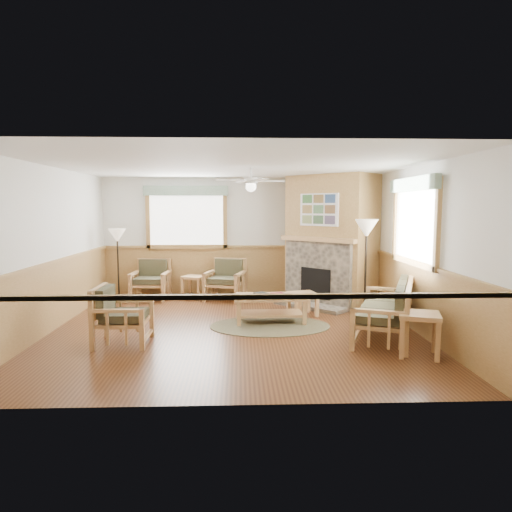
{
  "coord_description": "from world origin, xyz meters",
  "views": [
    {
      "loc": [
        0.09,
        -7.51,
        2.03
      ],
      "look_at": [
        0.4,
        0.7,
        1.15
      ],
      "focal_mm": 32.0,
      "sensor_mm": 36.0,
      "label": 1
    }
  ],
  "objects_px": {
    "floor_lamp_left": "(118,265)",
    "sofa": "(385,309)",
    "coffee_table": "(271,309)",
    "end_table_chairs": "(194,287)",
    "footstool": "(303,304)",
    "armchair_left": "(123,315)",
    "floor_lamp_right": "(366,269)",
    "end_table_sofa": "(419,334)",
    "armchair_back_right": "(225,280)",
    "armchair_back_left": "(151,280)"
  },
  "relations": [
    {
      "from": "sofa",
      "to": "end_table_sofa",
      "type": "distance_m",
      "value": 0.98
    },
    {
      "from": "footstool",
      "to": "end_table_chairs",
      "type": "bearing_deg",
      "value": 143.31
    },
    {
      "from": "end_table_sofa",
      "to": "armchair_left",
      "type": "bearing_deg",
      "value": 170.29
    },
    {
      "from": "armchair_back_left",
      "to": "floor_lamp_right",
      "type": "xyz_separation_m",
      "value": [
        4.28,
        -1.87,
        0.48
      ]
    },
    {
      "from": "armchair_left",
      "to": "sofa",
      "type": "bearing_deg",
      "value": -86.31
    },
    {
      "from": "coffee_table",
      "to": "floor_lamp_left",
      "type": "relative_size",
      "value": 0.77
    },
    {
      "from": "armchair_back_left",
      "to": "floor_lamp_left",
      "type": "relative_size",
      "value": 0.55
    },
    {
      "from": "end_table_chairs",
      "to": "footstool",
      "type": "height_order",
      "value": "end_table_chairs"
    },
    {
      "from": "sofa",
      "to": "coffee_table",
      "type": "height_order",
      "value": "sofa"
    },
    {
      "from": "floor_lamp_left",
      "to": "coffee_table",
      "type": "bearing_deg",
      "value": -31.23
    },
    {
      "from": "armchair_left",
      "to": "floor_lamp_right",
      "type": "xyz_separation_m",
      "value": [
        4.05,
        1.47,
        0.48
      ]
    },
    {
      "from": "floor_lamp_left",
      "to": "armchair_back_left",
      "type": "bearing_deg",
      "value": 20.95
    },
    {
      "from": "armchair_back_left",
      "to": "sofa",
      "type": "bearing_deg",
      "value": -32.34
    },
    {
      "from": "sofa",
      "to": "end_table_sofa",
      "type": "bearing_deg",
      "value": 32.63
    },
    {
      "from": "armchair_back_right",
      "to": "floor_lamp_left",
      "type": "xyz_separation_m",
      "value": [
        -2.29,
        -0.15,
        0.35
      ]
    },
    {
      "from": "armchair_back_right",
      "to": "end_table_chairs",
      "type": "bearing_deg",
      "value": -170.58
    },
    {
      "from": "armchair_back_left",
      "to": "end_table_sofa",
      "type": "height_order",
      "value": "armchair_back_left"
    },
    {
      "from": "floor_lamp_left",
      "to": "floor_lamp_right",
      "type": "relative_size",
      "value": 0.87
    },
    {
      "from": "end_table_sofa",
      "to": "floor_lamp_right",
      "type": "bearing_deg",
      "value": 93.7
    },
    {
      "from": "sofa",
      "to": "end_table_chairs",
      "type": "relative_size",
      "value": 3.78
    },
    {
      "from": "sofa",
      "to": "coffee_table",
      "type": "distance_m",
      "value": 1.99
    },
    {
      "from": "coffee_table",
      "to": "end_table_chairs",
      "type": "height_order",
      "value": "end_table_chairs"
    },
    {
      "from": "armchair_left",
      "to": "floor_lamp_left",
      "type": "xyz_separation_m",
      "value": [
        -0.87,
        3.1,
        0.36
      ]
    },
    {
      "from": "armchair_back_left",
      "to": "end_table_chairs",
      "type": "xyz_separation_m",
      "value": [
        0.96,
        0.0,
        -0.18
      ]
    },
    {
      "from": "sofa",
      "to": "end_table_chairs",
      "type": "distance_m",
      "value": 4.53
    },
    {
      "from": "armchair_left",
      "to": "end_table_sofa",
      "type": "bearing_deg",
      "value": -99.32
    },
    {
      "from": "end_table_chairs",
      "to": "armchair_back_left",
      "type": "bearing_deg",
      "value": 180.0
    },
    {
      "from": "coffee_table",
      "to": "footstool",
      "type": "height_order",
      "value": "coffee_table"
    },
    {
      "from": "floor_lamp_right",
      "to": "footstool",
      "type": "bearing_deg",
      "value": 168.26
    },
    {
      "from": "coffee_table",
      "to": "floor_lamp_right",
      "type": "xyz_separation_m",
      "value": [
        1.76,
        0.29,
        0.67
      ]
    },
    {
      "from": "armchair_back_right",
      "to": "floor_lamp_left",
      "type": "distance_m",
      "value": 2.33
    },
    {
      "from": "end_table_chairs",
      "to": "floor_lamp_right",
      "type": "xyz_separation_m",
      "value": [
        3.32,
        -1.87,
        0.66
      ]
    },
    {
      "from": "coffee_table",
      "to": "footstool",
      "type": "relative_size",
      "value": 2.47
    },
    {
      "from": "armchair_back_left",
      "to": "footstool",
      "type": "xyz_separation_m",
      "value": [
        3.16,
        -1.64,
        -0.22
      ]
    },
    {
      "from": "armchair_back_right",
      "to": "coffee_table",
      "type": "bearing_deg",
      "value": -50.11
    },
    {
      "from": "end_table_chairs",
      "to": "floor_lamp_right",
      "type": "bearing_deg",
      "value": -29.42
    },
    {
      "from": "floor_lamp_left",
      "to": "sofa",
      "type": "bearing_deg",
      "value": -30.39
    },
    {
      "from": "armchair_back_right",
      "to": "footstool",
      "type": "distance_m",
      "value": 2.17
    },
    {
      "from": "sofa",
      "to": "end_table_chairs",
      "type": "bearing_deg",
      "value": -110.92
    },
    {
      "from": "coffee_table",
      "to": "end_table_chairs",
      "type": "distance_m",
      "value": 2.66
    },
    {
      "from": "end_table_sofa",
      "to": "floor_lamp_left",
      "type": "distance_m",
      "value": 6.36
    },
    {
      "from": "footstool",
      "to": "coffee_table",
      "type": "bearing_deg",
      "value": -141.21
    },
    {
      "from": "sofa",
      "to": "armchair_back_left",
      "type": "xyz_separation_m",
      "value": [
        -4.25,
        3.11,
        -0.01
      ]
    },
    {
      "from": "armchair_left",
      "to": "footstool",
      "type": "distance_m",
      "value": 3.4
    },
    {
      "from": "armchair_back_left",
      "to": "footstool",
      "type": "distance_m",
      "value": 3.57
    },
    {
      "from": "armchair_back_right",
      "to": "floor_lamp_left",
      "type": "relative_size",
      "value": 0.56
    },
    {
      "from": "armchair_left",
      "to": "end_table_chairs",
      "type": "relative_size",
      "value": 1.69
    },
    {
      "from": "sofa",
      "to": "floor_lamp_left",
      "type": "bearing_deg",
      "value": -97.91
    },
    {
      "from": "armchair_back_right",
      "to": "armchair_left",
      "type": "height_order",
      "value": "armchair_back_right"
    },
    {
      "from": "armchair_back_right",
      "to": "floor_lamp_left",
      "type": "height_order",
      "value": "floor_lamp_left"
    }
  ]
}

